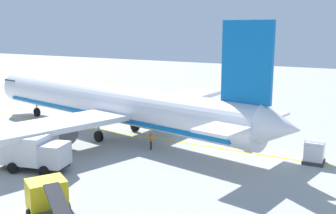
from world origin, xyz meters
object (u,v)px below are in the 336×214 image
(crew_supervisor, at_px, (255,125))
(cargo_container_near, at_px, (314,152))
(airliner_foreground, at_px, (111,104))
(crew_marshaller, at_px, (151,139))
(crew_loader_left, at_px, (241,138))
(crew_loader_right, at_px, (211,118))
(service_truck_fuel, at_px, (52,206))
(service_truck_pushback, at_px, (29,151))

(crew_supervisor, bearing_deg, cargo_container_near, -134.27)
(airliner_foreground, relative_size, crew_marshaller, 24.03)
(crew_loader_left, xyz_separation_m, crew_loader_right, (7.03, 6.09, -0.04))
(cargo_container_near, height_order, crew_loader_right, cargo_container_near)
(service_truck_fuel, bearing_deg, service_truck_pushback, 54.62)
(airliner_foreground, bearing_deg, crew_marshaller, -110.72)
(service_truck_pushback, relative_size, crew_loader_right, 4.07)
(crew_marshaller, bearing_deg, service_truck_pushback, 149.31)
(service_truck_pushback, relative_size, crew_supervisor, 3.89)
(service_truck_pushback, xyz_separation_m, crew_supervisor, (19.92, -12.50, -0.59))
(airliner_foreground, height_order, service_truck_pushback, airliner_foreground)
(crew_loader_left, bearing_deg, airliner_foreground, 98.24)
(service_truck_pushback, xyz_separation_m, crew_loader_right, (20.95, -6.83, -0.64))
(service_truck_fuel, distance_m, crew_marshaller, 15.70)
(crew_marshaller, bearing_deg, airliner_foreground, 69.28)
(airliner_foreground, relative_size, crew_loader_right, 25.61)
(cargo_container_near, height_order, crew_supervisor, cargo_container_near)
(airliner_foreground, distance_m, crew_loader_left, 14.06)
(airliner_foreground, xyz_separation_m, cargo_container_near, (0.91, -20.56, -2.42))
(crew_loader_left, bearing_deg, crew_loader_right, 40.87)
(crew_marshaller, bearing_deg, service_truck_fuel, -169.90)
(cargo_container_near, distance_m, crew_marshaller, 14.52)
(crew_loader_left, distance_m, crew_loader_right, 9.30)
(crew_marshaller, bearing_deg, crew_loader_left, -58.74)
(cargo_container_near, xyz_separation_m, crew_loader_right, (8.11, 12.94, -0.02))
(crew_loader_right, bearing_deg, crew_supervisor, -100.31)
(cargo_container_near, xyz_separation_m, crew_supervisor, (7.08, 7.26, 0.03))
(crew_marshaller, xyz_separation_m, crew_supervisor, (10.42, -6.87, -0.02))
(service_truck_fuel, xyz_separation_m, service_truck_pushback, (5.96, 8.39, 0.42))
(service_truck_fuel, distance_m, cargo_container_near, 21.98)
(cargo_container_near, bearing_deg, crew_loader_right, 57.90)
(cargo_container_near, height_order, crew_loader_left, cargo_container_near)
(service_truck_fuel, height_order, crew_marshaller, service_truck_fuel)
(airliner_foreground, bearing_deg, crew_supervisor, -59.00)
(airliner_foreground, relative_size, service_truck_pushback, 6.29)
(service_truck_fuel, height_order, cargo_container_near, service_truck_fuel)
(crew_loader_left, height_order, crew_loader_right, crew_loader_left)
(airliner_foreground, xyz_separation_m, crew_loader_left, (1.99, -13.71, -2.40))
(airliner_foreground, height_order, cargo_container_near, airliner_foreground)
(crew_marshaller, distance_m, crew_loader_right, 11.52)
(airliner_foreground, distance_m, service_truck_pushback, 12.09)
(crew_loader_right, height_order, crew_supervisor, crew_supervisor)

